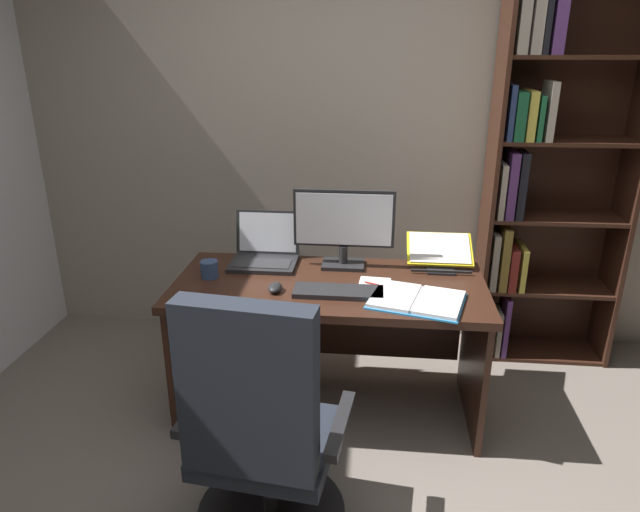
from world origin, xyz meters
name	(u,v)px	position (x,y,z in m)	size (l,w,h in m)	color
wall_back	(371,117)	(0.00, 1.91, 1.40)	(4.84, 0.12, 2.80)	#A89E8E
desk	(330,313)	(-0.17, 1.03, 0.52)	(1.53, 0.72, 0.72)	#381E14
bookshelf	(542,171)	(0.97, 1.67, 1.15)	(0.78, 0.33, 2.20)	#381E14
office_chair	(261,443)	(-0.34, 0.08, 0.45)	(0.65, 0.60, 1.06)	#232326
monitor	(344,228)	(-0.11, 1.19, 0.93)	(0.52, 0.16, 0.41)	#232326
laptop	(265,253)	(-0.53, 1.19, 0.77)	(0.35, 0.30, 0.25)	#232326
keyboard	(338,292)	(-0.11, 0.83, 0.73)	(0.42, 0.15, 0.02)	#232326
computer_mouse	(275,288)	(-0.41, 0.83, 0.74)	(0.06, 0.10, 0.04)	#232326
reading_stand_with_book	(440,252)	(0.39, 1.25, 0.79)	(0.34, 0.28, 0.14)	#232326
open_binder	(417,300)	(0.25, 0.78, 0.73)	(0.48, 0.41, 0.02)	#2D84C6
notepad	(374,286)	(0.05, 0.92, 0.73)	(0.15, 0.21, 0.01)	white
pen	(378,285)	(0.07, 0.92, 0.73)	(0.01, 0.01, 0.14)	maroon
coffee_mug	(209,269)	(-0.77, 0.97, 0.76)	(0.09, 0.09, 0.09)	#334C7A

